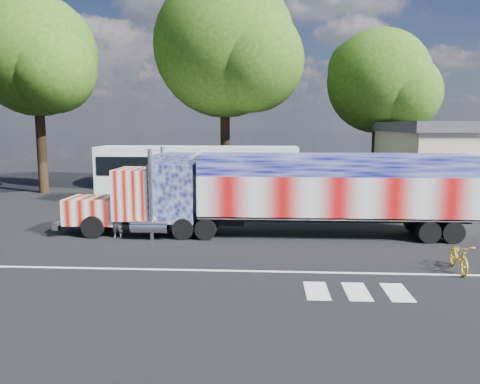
# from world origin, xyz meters

# --- Properties ---
(ground) EXTENTS (100.00, 100.00, 0.00)m
(ground) POSITION_xyz_m (0.00, 0.00, 0.00)
(ground) COLOR black
(lane_markings) EXTENTS (30.00, 2.67, 0.01)m
(lane_markings) POSITION_xyz_m (1.71, -3.77, 0.01)
(lane_markings) COLOR silver
(lane_markings) RESTS_ON ground
(semi_truck) EXTENTS (18.68, 2.95, 3.98)m
(semi_truck) POSITION_xyz_m (1.97, 2.42, 2.05)
(semi_truck) COLOR black
(semi_truck) RESTS_ON ground
(coach_bus) EXTENTS (12.60, 2.93, 3.67)m
(coach_bus) POSITION_xyz_m (-3.14, 10.81, 1.90)
(coach_bus) COLOR silver
(coach_bus) RESTS_ON ground
(woman) EXTENTS (0.56, 0.37, 1.52)m
(woman) POSITION_xyz_m (-5.39, 1.50, 0.76)
(woman) COLOR slate
(woman) RESTS_ON ground
(bicycle) EXTENTS (0.80, 1.90, 0.98)m
(bicycle) POSITION_xyz_m (7.90, -2.50, 0.49)
(bicycle) COLOR gold
(bicycle) RESTS_ON ground
(tree_n_mid) EXTENTS (10.68, 10.17, 15.71)m
(tree_n_mid) POSITION_xyz_m (-1.70, 15.91, 10.55)
(tree_n_mid) COLOR black
(tree_n_mid) RESTS_ON ground
(tree_nw_a) EXTENTS (9.03, 8.60, 14.24)m
(tree_nw_a) POSITION_xyz_m (-15.25, 15.05, 9.86)
(tree_nw_a) COLOR black
(tree_nw_a) RESTS_ON ground
(tree_ne_a) EXTENTS (8.15, 7.76, 12.15)m
(tree_ne_a) POSITION_xyz_m (9.69, 17.82, 8.21)
(tree_ne_a) COLOR black
(tree_ne_a) RESTS_ON ground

